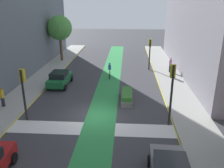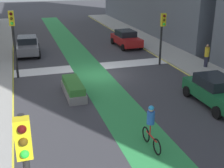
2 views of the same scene
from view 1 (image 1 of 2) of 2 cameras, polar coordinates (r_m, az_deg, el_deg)
name	(u,v)px [view 1 (image 1 of 2)]	position (r m, az deg, el deg)	size (l,w,h in m)	color
ground_plane	(95,116)	(18.97, -4.08, -7.70)	(120.00, 120.00, 0.00)	#38383D
bike_lane_paint	(101,116)	(18.91, -2.59, -7.75)	(2.40, 60.00, 0.01)	#2D8C47
crosswalk_band	(92,129)	(17.24, -4.98, -10.74)	(12.00, 1.80, 0.01)	silver
sidewalk_left	(4,112)	(21.24, -24.70, -6.23)	(3.00, 60.00, 0.15)	#9E9E99
curb_stripe_left	(22,113)	(20.61, -20.97, -6.70)	(0.16, 60.00, 0.01)	yellow
sidewalk_right	(191,118)	(19.45, 18.59, -7.79)	(3.00, 60.00, 0.15)	#9E9E99
curb_stripe_right	(171,118)	(19.15, 14.19, -8.01)	(0.16, 60.00, 0.01)	yellow
traffic_signal_near_right	(172,84)	(16.96, 14.37, 0.06)	(0.35, 0.52, 4.57)	black
traffic_signal_near_left	(23,85)	(18.47, -20.77, -0.23)	(0.35, 0.52, 4.01)	black
traffic_signal_far_right	(150,48)	(31.13, 9.18, 8.53)	(0.35, 0.52, 4.01)	black
car_green_left_far	(60,78)	(25.83, -12.56, 1.37)	(2.04, 4.21, 1.57)	#196033
cyclist_in_lane	(110,70)	(27.63, -0.56, 3.42)	(0.32, 1.73, 1.86)	black
pedestrian_sidewalk_right_a	(170,65)	(30.40, 13.98, 4.55)	(0.34, 0.34, 1.81)	#262638
pedestrian_sidewalk_left_a	(2,97)	(21.90, -25.09, -2.79)	(0.34, 0.34, 1.73)	#262638
street_tree_near	(60,28)	(35.68, -12.61, 13.12)	(3.56, 3.56, 6.58)	brown
median_planter	(127,96)	(21.55, 3.62, -3.03)	(1.01, 3.21, 0.85)	slate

